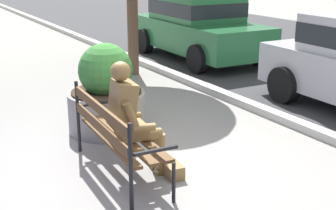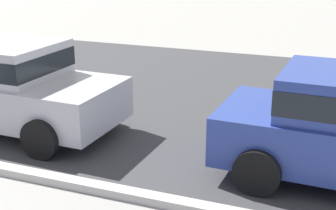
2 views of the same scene
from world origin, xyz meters
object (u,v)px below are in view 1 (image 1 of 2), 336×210
at_px(park_bench, 114,132).
at_px(parked_car_green, 198,25).
at_px(bronze_statue_seated, 136,122).
at_px(concrete_planter, 107,96).

xyz_separation_m(park_bench, parked_car_green, (-5.13, 4.55, 0.30)).
distance_m(bronze_statue_seated, concrete_planter, 1.61).
bearing_deg(park_bench, parked_car_green, 138.44).
bearing_deg(concrete_planter, bronze_statue_seated, -11.18).
height_order(concrete_planter, parked_car_green, parked_car_green).
height_order(bronze_statue_seated, concrete_planter, bronze_statue_seated).
bearing_deg(concrete_planter, park_bench, -19.89).
bearing_deg(parked_car_green, park_bench, -41.56).
relative_size(concrete_planter, parked_car_green, 0.31).
bearing_deg(concrete_planter, parked_car_green, 132.50).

